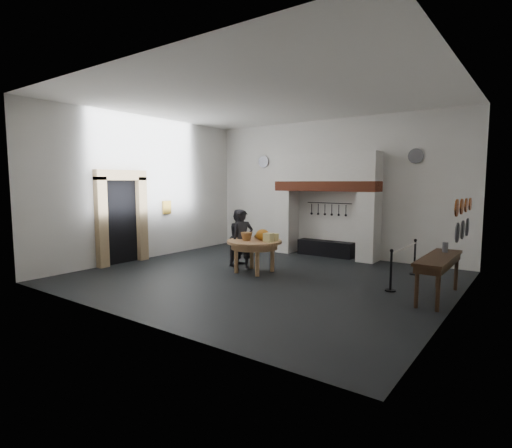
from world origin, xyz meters
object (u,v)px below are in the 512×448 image
Objects in this scene: work_table at (254,242)px; visitor_far at (240,237)px; iron_range at (326,248)px; side_table at (439,258)px; barrier_post_near at (391,271)px; visitor_near at (243,240)px; barrier_post_far at (415,258)px.

work_table is 0.90× the size of visitor_far.
visitor_far is (-1.36, -2.87, 0.58)m from iron_range.
side_table is at bearing -36.92° from iron_range.
barrier_post_near is at bearing -103.13° from visitor_far.
visitor_near is at bearing -177.58° from barrier_post_near.
side_table is at bearing -63.75° from barrier_post_far.
barrier_post_far is (4.08, 2.17, -0.39)m from visitor_near.
visitor_near reaches higher than side_table.
iron_range is 3.23m from visitor_far.
work_table is at bearing -175.81° from barrier_post_near.
visitor_far is at bearing -115.30° from iron_range.
iron_range is 5.17m from side_table.
barrier_post_far reaches higher than work_table.
visitor_far is (-0.40, 0.40, -0.02)m from visitor_near.
side_table is (5.46, -0.21, 0.04)m from visitor_far.
visitor_far is at bearing 77.45° from visitor_near.
visitor_near reaches higher than barrier_post_near.
side_table reaches higher than work_table.
work_table is at bearing -129.57° from visitor_far.
iron_range is 1.13× the size of visitor_near.
iron_range is at bearing 16.14° from visitor_near.
barrier_post_near is (3.60, 0.26, -0.39)m from work_table.
visitor_near reaches higher than barrier_post_far.
barrier_post_far is (0.00, 2.00, 0.00)m from barrier_post_near.
barrier_post_near is 1.00× the size of barrier_post_far.
work_table is at bearing -176.49° from side_table.
visitor_near is 1.87× the size of barrier_post_near.
visitor_far is (-0.88, 0.49, -0.01)m from work_table.
barrier_post_near is 2.00m from barrier_post_far.
barrier_post_far is at bearing -78.63° from visitor_far.
visitor_near is (-0.48, 0.09, 0.00)m from work_table.
barrier_post_near is (4.48, -0.23, -0.38)m from visitor_far.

